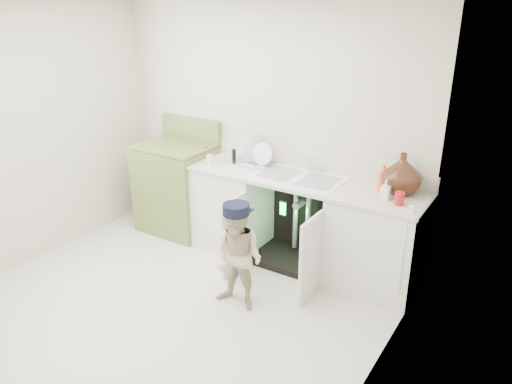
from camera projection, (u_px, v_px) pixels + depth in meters
ground at (176, 302)px, 4.39m from camera, size 3.50×3.50×0.00m
room_shell at (167, 168)px, 3.92m from camera, size 6.00×5.50×1.26m
counter_run at (301, 219)px, 4.87m from camera, size 2.44×1.02×1.26m
avocado_stove at (178, 186)px, 5.60m from camera, size 0.80×0.65×1.24m
repair_worker at (238, 257)px, 4.17m from camera, size 0.46×0.79×0.95m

